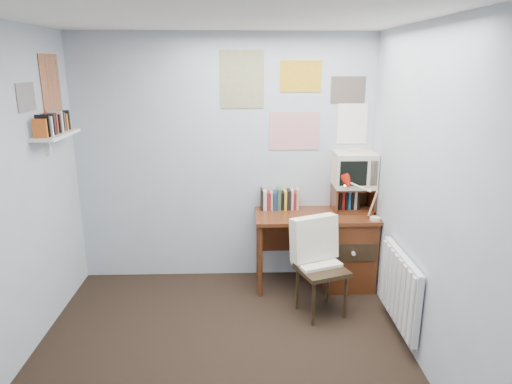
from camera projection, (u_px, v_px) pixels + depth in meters
ground at (220, 381)px, 3.28m from camera, size 3.50×3.50×0.00m
back_wall at (225, 161)px, 4.62m from camera, size 3.00×0.02×2.50m
right_wall at (445, 214)px, 2.99m from camera, size 0.02×3.50×2.50m
ceiling at (211, 9)px, 2.60m from camera, size 3.00×3.50×0.02m
desk at (341, 247)px, 4.63m from camera, size 1.20×0.55×0.76m
desk_chair at (322, 270)px, 4.06m from camera, size 0.55×0.54×0.86m
desk_lamp at (377, 202)px, 4.30m from camera, size 0.29×0.26×0.37m
tv_riser at (353, 198)px, 4.61m from camera, size 0.40×0.30×0.25m
crt_tv at (354, 168)px, 4.54m from camera, size 0.40×0.37×0.38m
book_row at (290, 198)px, 4.66m from camera, size 0.60×0.14×0.22m
radiator at (400, 289)px, 3.74m from camera, size 0.09×0.80×0.60m
wall_shelf at (56, 135)px, 3.85m from camera, size 0.20×0.62×0.24m
posters_back at (295, 100)px, 4.48m from camera, size 1.20×0.01×0.90m
posters_left at (39, 89)px, 3.75m from camera, size 0.01×0.70×0.60m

